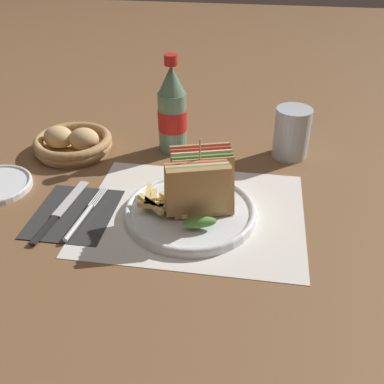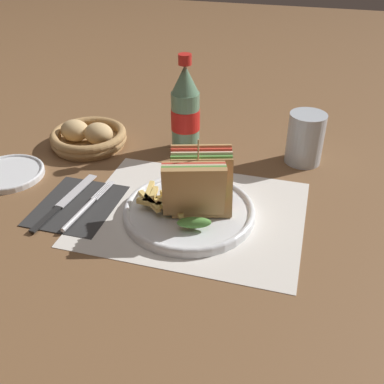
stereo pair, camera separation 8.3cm
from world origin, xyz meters
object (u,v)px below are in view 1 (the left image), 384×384
Objects in this scene: fork at (83,217)px; knife at (60,211)px; glass_near at (291,136)px; bread_basket at (73,143)px; coke_bottle_near at (172,111)px; plate_main at (190,211)px; club_sandwich at (199,186)px.

fork is 0.85× the size of knife.
bread_basket is at bearing -173.13° from glass_near.
plate_main is at bearing -72.26° from coke_bottle_near.
fork is 0.49m from glass_near.
bread_basket is (-0.07, 0.24, 0.02)m from knife.
knife is 0.34m from coke_bottle_near.
coke_bottle_near reaches higher than plate_main.
plate_main is 0.06m from club_sandwich.
knife is at bearing -145.29° from glass_near.
club_sandwich is 0.65× the size of coke_bottle_near.
coke_bottle_near is 1.96× the size of glass_near.
coke_bottle_near reaches higher than fork.
knife is 0.92× the size of coke_bottle_near.
plate_main is 1.68× the size of club_sandwich.
glass_near is at bearing 44.58° from fork.
plate_main is 1.19× the size of knife.
coke_bottle_near is at bearing 74.83° from fork.
club_sandwich is at bearing -13.04° from plate_main.
glass_near is (0.17, 0.27, -0.02)m from club_sandwich.
fork reaches higher than knife.
club_sandwich is 0.39m from bread_basket.
plate_main is 0.24m from knife.
plate_main is 0.28m from coke_bottle_near.
fork is 0.98× the size of bread_basket.
plate_main is at bearing -34.04° from bread_basket.
knife is (-0.05, 0.01, -0.00)m from fork.
coke_bottle_near is 0.24m from bread_basket.
plate_main is 1.40× the size of fork.
knife is at bearing -172.98° from plate_main.
coke_bottle_near reaches higher than club_sandwich.
glass_near is 0.64× the size of bread_basket.
coke_bottle_near reaches higher than glass_near.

